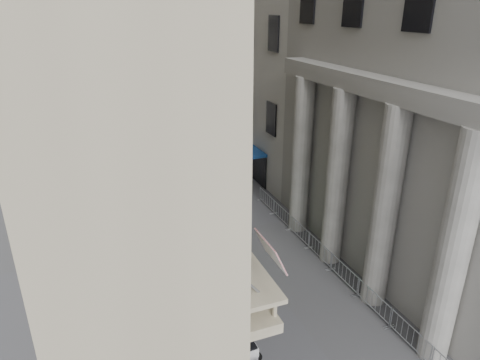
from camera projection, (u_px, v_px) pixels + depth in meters
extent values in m
cylinder|color=white|center=(175.00, 231.00, 26.01)|extent=(0.06, 0.06, 2.21)
cylinder|color=white|center=(219.00, 223.00, 26.95)|extent=(0.06, 0.06, 2.21)
cylinder|color=white|center=(165.00, 211.00, 28.44)|extent=(0.06, 0.06, 2.21)
cylinder|color=white|center=(206.00, 205.00, 29.38)|extent=(0.06, 0.06, 2.21)
cube|color=silver|center=(191.00, 201.00, 27.25)|extent=(3.02, 3.02, 0.12)
cone|color=silver|center=(190.00, 194.00, 27.06)|extent=(4.02, 4.02, 1.01)
cylinder|color=gray|center=(172.00, 191.00, 24.24)|extent=(0.16, 0.16, 8.09)
cylinder|color=gray|center=(190.00, 121.00, 22.89)|extent=(2.40, 0.61, 0.12)
cube|color=gray|center=(211.00, 121.00, 23.08)|extent=(0.54, 0.32, 0.15)
cube|color=black|center=(207.00, 257.00, 23.62)|extent=(0.34, 0.88, 1.83)
cube|color=#19E54C|center=(209.00, 254.00, 23.61)|extent=(0.09, 0.66, 1.01)
imported|color=#0E1938|center=(219.00, 178.00, 34.50)|extent=(0.73, 0.57, 1.77)
imported|color=black|center=(193.00, 146.00, 42.49)|extent=(0.78, 0.61, 1.60)
imported|color=black|center=(177.00, 167.00, 37.14)|extent=(0.93, 0.82, 1.60)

